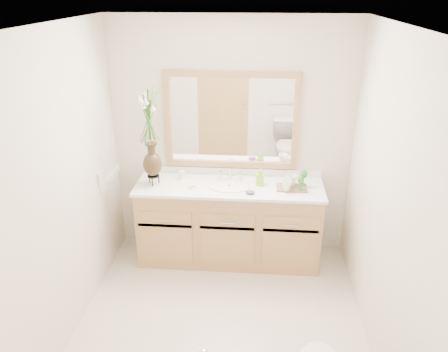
# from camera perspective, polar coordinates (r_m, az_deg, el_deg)

# --- Properties ---
(floor) EXTENTS (2.60, 2.60, 0.00)m
(floor) POSITION_cam_1_polar(r_m,az_deg,el_deg) (3.89, -0.47, -18.88)
(floor) COLOR beige
(floor) RESTS_ON ground
(ceiling) EXTENTS (2.40, 2.60, 0.02)m
(ceiling) POSITION_cam_1_polar(r_m,az_deg,el_deg) (2.87, -0.64, 19.08)
(ceiling) COLOR white
(ceiling) RESTS_ON wall_back
(wall_back) EXTENTS (2.40, 0.02, 2.40)m
(wall_back) POSITION_cam_1_polar(r_m,az_deg,el_deg) (4.40, 0.98, 4.72)
(wall_back) COLOR white
(wall_back) RESTS_ON floor
(wall_front) EXTENTS (2.40, 0.02, 2.40)m
(wall_front) POSITION_cam_1_polar(r_m,az_deg,el_deg) (2.13, -3.87, -18.68)
(wall_front) COLOR white
(wall_front) RESTS_ON floor
(wall_left) EXTENTS (0.02, 2.60, 2.40)m
(wall_left) POSITION_cam_1_polar(r_m,az_deg,el_deg) (3.51, -20.47, -1.97)
(wall_left) COLOR white
(wall_left) RESTS_ON floor
(wall_right) EXTENTS (0.02, 2.60, 2.40)m
(wall_right) POSITION_cam_1_polar(r_m,az_deg,el_deg) (3.32, 20.56, -3.43)
(wall_right) COLOR white
(wall_right) RESTS_ON floor
(vanity) EXTENTS (1.80, 0.55, 0.80)m
(vanity) POSITION_cam_1_polar(r_m,az_deg,el_deg) (4.47, 0.67, -6.22)
(vanity) COLOR tan
(vanity) RESTS_ON floor
(counter) EXTENTS (1.84, 0.57, 0.03)m
(counter) POSITION_cam_1_polar(r_m,az_deg,el_deg) (4.28, 0.69, -1.40)
(counter) COLOR white
(counter) RESTS_ON vanity
(sink) EXTENTS (0.38, 0.34, 0.23)m
(sink) POSITION_cam_1_polar(r_m,az_deg,el_deg) (4.28, 0.68, -1.98)
(sink) COLOR white
(sink) RESTS_ON counter
(mirror) EXTENTS (1.32, 0.04, 0.97)m
(mirror) POSITION_cam_1_polar(r_m,az_deg,el_deg) (4.31, 0.98, 7.20)
(mirror) COLOR white
(mirror) RESTS_ON wall_back
(switch_plate) EXTENTS (0.02, 0.12, 0.12)m
(switch_plate) POSITION_cam_1_polar(r_m,az_deg,el_deg) (4.23, -15.78, -0.21)
(switch_plate) COLOR white
(switch_plate) RESTS_ON wall_left
(door) EXTENTS (0.80, 0.03, 2.00)m
(door) POSITION_cam_1_polar(r_m,az_deg,el_deg) (2.33, -11.53, -21.35)
(door) COLOR tan
(door) RESTS_ON floor
(flower_vase) EXTENTS (0.21, 0.21, 0.88)m
(flower_vase) POSITION_cam_1_polar(r_m,az_deg,el_deg) (4.15, -9.68, 6.47)
(flower_vase) COLOR black
(flower_vase) RESTS_ON counter
(tumbler) EXTENTS (0.06, 0.06, 0.08)m
(tumbler) POSITION_cam_1_polar(r_m,az_deg,el_deg) (4.43, -5.53, 0.16)
(tumbler) COLOR white
(tumbler) RESTS_ON counter
(soap_dish) EXTENTS (0.10, 0.10, 0.03)m
(soap_dish) POSITION_cam_1_polar(r_m,az_deg,el_deg) (4.22, -4.15, -1.44)
(soap_dish) COLOR white
(soap_dish) RESTS_ON counter
(soap_bottle) EXTENTS (0.07, 0.07, 0.15)m
(soap_bottle) POSITION_cam_1_polar(r_m,az_deg,el_deg) (4.27, 4.73, -0.20)
(soap_bottle) COLOR #89D331
(soap_bottle) RESTS_ON counter
(purple_dish) EXTENTS (0.09, 0.08, 0.03)m
(purple_dish) POSITION_cam_1_polar(r_m,az_deg,el_deg) (4.10, 3.44, -2.12)
(purple_dish) COLOR #592775
(purple_dish) RESTS_ON counter
(tray) EXTENTS (0.29, 0.20, 0.01)m
(tray) POSITION_cam_1_polar(r_m,az_deg,el_deg) (4.26, 8.82, -1.52)
(tray) COLOR brown
(tray) RESTS_ON counter
(mug_left) EXTENTS (0.13, 0.12, 0.10)m
(mug_left) POSITION_cam_1_polar(r_m,az_deg,el_deg) (4.17, 8.16, -1.16)
(mug_left) COLOR white
(mug_left) RESTS_ON tray
(mug_right) EXTENTS (0.12, 0.12, 0.11)m
(mug_right) POSITION_cam_1_polar(r_m,az_deg,el_deg) (4.26, 8.81, -0.55)
(mug_right) COLOR white
(mug_right) RESTS_ON tray
(goblet_front) EXTENTS (0.06, 0.06, 0.14)m
(goblet_front) POSITION_cam_1_polar(r_m,az_deg,el_deg) (4.17, 9.99, -0.62)
(goblet_front) COLOR #297C2F
(goblet_front) RESTS_ON tray
(goblet_back) EXTENTS (0.07, 0.07, 0.16)m
(goblet_back) POSITION_cam_1_polar(r_m,az_deg,el_deg) (4.27, 10.37, 0.15)
(goblet_back) COLOR #297C2F
(goblet_back) RESTS_ON tray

